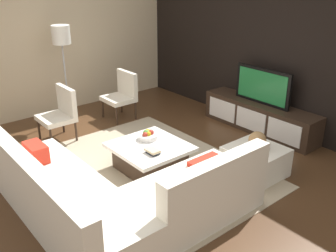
# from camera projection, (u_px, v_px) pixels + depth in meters

# --- Properties ---
(ground_plane) EXTENTS (14.00, 14.00, 0.00)m
(ground_plane) POSITION_uv_depth(u_px,v_px,m) (149.00, 174.00, 5.24)
(ground_plane) COLOR #4C301C
(feature_wall_back) EXTENTS (6.40, 0.12, 2.80)m
(feature_wall_back) POSITION_uv_depth(u_px,v_px,m) (277.00, 48.00, 6.28)
(feature_wall_back) COLOR black
(feature_wall_back) RESTS_ON ground
(side_wall_left) EXTENTS (0.12, 5.20, 2.80)m
(side_wall_left) POSITION_uv_depth(u_px,v_px,m) (52.00, 39.00, 7.07)
(side_wall_left) COLOR beige
(side_wall_left) RESTS_ON ground
(area_rug) EXTENTS (3.24, 2.59, 0.01)m
(area_rug) POSITION_uv_depth(u_px,v_px,m) (145.00, 171.00, 5.30)
(area_rug) COLOR tan
(area_rug) RESTS_ON ground
(media_console) EXTENTS (2.13, 0.49, 0.50)m
(media_console) POSITION_uv_depth(u_px,v_px,m) (259.00, 117.00, 6.55)
(media_console) COLOR #332319
(media_console) RESTS_ON ground
(television) EXTENTS (1.07, 0.06, 0.60)m
(television) POSITION_uv_depth(u_px,v_px,m) (263.00, 86.00, 6.33)
(television) COLOR black
(television) RESTS_ON media_console
(sectional_couch) EXTENTS (2.52, 2.34, 0.83)m
(sectional_couch) POSITION_uv_depth(u_px,v_px,m) (113.00, 196.00, 4.23)
(sectional_couch) COLOR silver
(sectional_couch) RESTS_ON ground
(coffee_table) EXTENTS (0.98, 0.94, 0.38)m
(coffee_table) POSITION_uv_depth(u_px,v_px,m) (150.00, 157.00, 5.29)
(coffee_table) COLOR #332319
(coffee_table) RESTS_ON ground
(accent_chair_near) EXTENTS (0.55, 0.51, 0.87)m
(accent_chair_near) POSITION_uv_depth(u_px,v_px,m) (61.00, 111.00, 6.14)
(accent_chair_near) COLOR #332319
(accent_chair_near) RESTS_ON ground
(floor_lamp) EXTENTS (0.32, 0.32, 1.72)m
(floor_lamp) POSITION_uv_depth(u_px,v_px,m) (62.00, 41.00, 6.58)
(floor_lamp) COLOR #A5A5AA
(floor_lamp) RESTS_ON ground
(ottoman) EXTENTS (0.70, 0.70, 0.40)m
(ottoman) POSITION_uv_depth(u_px,v_px,m) (255.00, 161.00, 5.16)
(ottoman) COLOR silver
(ottoman) RESTS_ON ground
(fruit_bowl) EXTENTS (0.28, 0.28, 0.14)m
(fruit_bowl) POSITION_uv_depth(u_px,v_px,m) (148.00, 135.00, 5.39)
(fruit_bowl) COLOR silver
(fruit_bowl) RESTS_ON coffee_table
(accent_chair_far) EXTENTS (0.56, 0.50, 0.87)m
(accent_chair_far) POSITION_uv_depth(u_px,v_px,m) (122.00, 92.00, 7.03)
(accent_chair_far) COLOR #332319
(accent_chair_far) RESTS_ON ground
(decorative_ball) EXTENTS (0.24, 0.24, 0.24)m
(decorative_ball) POSITION_uv_depth(u_px,v_px,m) (257.00, 140.00, 5.04)
(decorative_ball) COLOR #997247
(decorative_ball) RESTS_ON ottoman
(book_stack) EXTENTS (0.20, 0.13, 0.06)m
(book_stack) POSITION_uv_depth(u_px,v_px,m) (153.00, 151.00, 4.98)
(book_stack) COLOR #1E232D
(book_stack) RESTS_ON coffee_table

